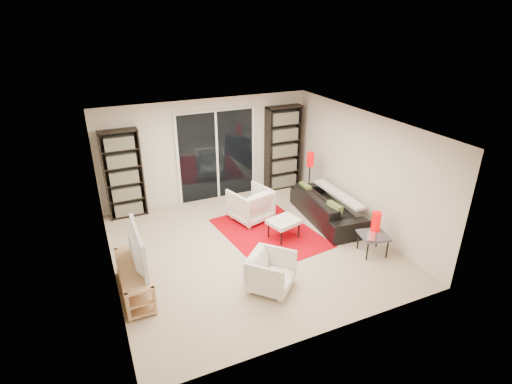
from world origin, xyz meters
The scene contains 20 objects.
floor centered at (0.00, 0.00, 0.00)m, with size 5.00×5.00×0.00m, color #BCA58D.
wall_back centered at (0.00, 2.50, 1.20)m, with size 5.00×0.02×2.40m, color beige.
wall_front centered at (0.00, -2.50, 1.20)m, with size 5.00×0.02×2.40m, color beige.
wall_left centered at (-2.50, 0.00, 1.20)m, with size 0.02×5.00×2.40m, color beige.
wall_right centered at (2.50, 0.00, 1.20)m, with size 0.02×5.00×2.40m, color beige.
ceiling centered at (0.00, 0.00, 2.40)m, with size 5.00×5.00×0.02m, color white.
sliding_door centered at (0.20, 2.46, 1.05)m, with size 1.92×0.08×2.16m.
bookshelf_left centered at (-1.95, 2.33, 0.98)m, with size 0.80×0.30×1.95m.
bookshelf_right centered at (1.90, 2.33, 1.05)m, with size 0.90×0.30×2.10m.
tv_stand centered at (-2.24, -0.50, 0.26)m, with size 0.44×1.37×0.50m.
tv centered at (-2.22, -0.50, 0.82)m, with size 1.13×0.15×0.65m, color black.
rug centered at (0.56, 0.34, 0.01)m, with size 1.69×2.28×0.01m, color #BC000C.
sofa centered at (1.96, 0.36, 0.31)m, with size 2.09×0.82×0.61m, color black.
armchair_back centered at (0.45, 1.05, 0.36)m, with size 0.77×0.79×0.72m, color silver.
armchair_front centered at (-0.19, -1.29, 0.32)m, with size 0.67×0.69×0.63m, color silver.
ottoman centered at (0.75, 0.06, 0.35)m, with size 0.69×0.61×0.40m.
side_table centered at (2.00, -1.12, 0.36)m, with size 0.59×0.59×0.40m.
laptop centered at (1.94, -1.21, 0.41)m, with size 0.35×0.23×0.03m, color silver.
table_lamp centered at (2.12, -1.00, 0.59)m, with size 0.17×0.17×0.38m, color #C00103.
floor_lamp centered at (2.11, 1.37, 0.90)m, with size 0.18×0.18×1.21m.
Camera 1 is at (-2.59, -6.06, 4.17)m, focal length 28.00 mm.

